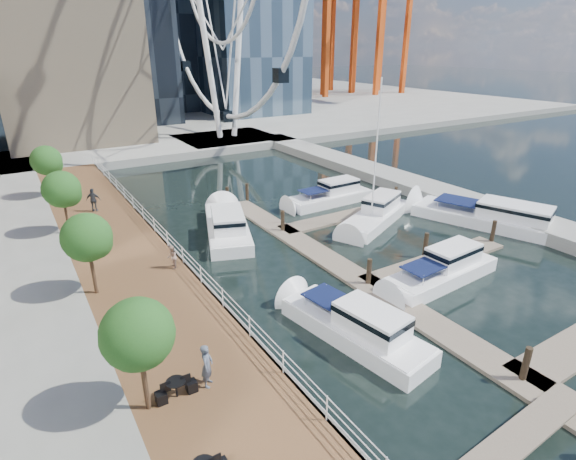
# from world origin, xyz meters

# --- Properties ---
(ground) EXTENTS (520.00, 520.00, 0.00)m
(ground) POSITION_xyz_m (0.00, 0.00, 0.00)
(ground) COLOR black
(ground) RESTS_ON ground
(boardwalk) EXTENTS (6.00, 60.00, 1.00)m
(boardwalk) POSITION_xyz_m (-9.00, 15.00, 0.50)
(boardwalk) COLOR brown
(boardwalk) RESTS_ON ground
(seawall) EXTENTS (0.25, 60.00, 1.00)m
(seawall) POSITION_xyz_m (-6.00, 15.00, 0.50)
(seawall) COLOR #595954
(seawall) RESTS_ON ground
(land_far) EXTENTS (200.00, 114.00, 1.00)m
(land_far) POSITION_xyz_m (0.00, 102.00, 0.50)
(land_far) COLOR gray
(land_far) RESTS_ON ground
(breakwater) EXTENTS (4.00, 60.00, 1.00)m
(breakwater) POSITION_xyz_m (20.00, 20.00, 0.50)
(breakwater) COLOR gray
(breakwater) RESTS_ON ground
(pier) EXTENTS (14.00, 12.00, 1.00)m
(pier) POSITION_xyz_m (14.00, 52.00, 0.50)
(pier) COLOR gray
(pier) RESTS_ON ground
(railing) EXTENTS (0.10, 60.00, 1.05)m
(railing) POSITION_xyz_m (-6.10, 15.00, 1.52)
(railing) COLOR white
(railing) RESTS_ON boardwalk
(floating_docks) EXTENTS (16.00, 34.00, 2.60)m
(floating_docks) POSITION_xyz_m (7.97, 9.98, 0.49)
(floating_docks) COLOR #6D6051
(floating_docks) RESTS_ON ground
(port_cranes) EXTENTS (40.00, 52.00, 38.00)m
(port_cranes) POSITION_xyz_m (67.67, 95.67, 20.00)
(port_cranes) COLOR #D84C14
(port_cranes) RESTS_ON ground
(street_trees) EXTENTS (2.60, 42.60, 4.60)m
(street_trees) POSITION_xyz_m (-11.40, 14.00, 4.29)
(street_trees) COLOR #3F2B1C
(street_trees) RESTS_ON ground
(yacht_foreground) EXTENTS (9.19, 3.00, 2.15)m
(yacht_foreground) POSITION_xyz_m (7.20, 6.06, 0.00)
(yacht_foreground) COLOR white
(yacht_foreground) RESTS_ON ground
(pedestrian_near) EXTENTS (0.77, 0.82, 1.87)m
(pedestrian_near) POSITION_xyz_m (-9.01, 3.97, 1.94)
(pedestrian_near) COLOR #50596B
(pedestrian_near) RESTS_ON boardwalk
(pedestrian_mid) EXTENTS (0.75, 0.86, 1.48)m
(pedestrian_mid) POSITION_xyz_m (-6.88, 14.62, 1.74)
(pedestrian_mid) COLOR gray
(pedestrian_mid) RESTS_ON boardwalk
(pedestrian_far) EXTENTS (1.22, 0.96, 1.93)m
(pedestrian_far) POSITION_xyz_m (-8.95, 27.95, 1.96)
(pedestrian_far) COLOR #333840
(pedestrian_far) RESTS_ON boardwalk
(moored_yachts) EXTENTS (26.27, 37.49, 11.50)m
(moored_yachts) POSITION_xyz_m (9.54, 12.62, 0.00)
(moored_yachts) COLOR white
(moored_yachts) RESTS_ON ground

